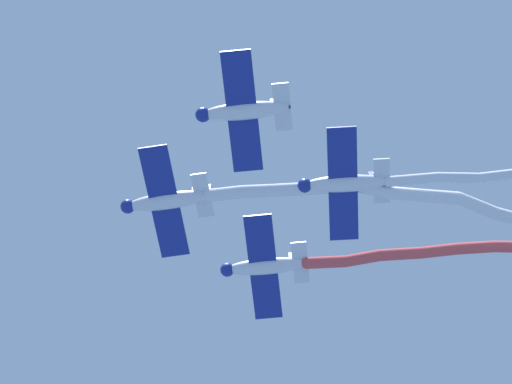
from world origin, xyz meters
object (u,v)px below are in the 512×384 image
(airplane_left_wing, at_px, (243,111))
(airplane_slot, at_px, (344,183))
(airplane_lead, at_px, (165,201))
(airplane_right_wing, at_px, (264,266))

(airplane_left_wing, distance_m, airplane_slot, 7.96)
(airplane_lead, xyz_separation_m, airplane_slot, (-4.70, -10.24, -0.20))
(airplane_lead, distance_m, airplane_right_wing, 7.97)
(airplane_right_wing, bearing_deg, airplane_left_wing, 89.21)
(airplane_left_wing, xyz_separation_m, airplane_slot, (2.77, -7.46, 0.20))
(airplane_lead, xyz_separation_m, airplane_right_wing, (2.77, -7.46, 0.30))
(airplane_lead, relative_size, airplane_left_wing, 0.99)
(airplane_left_wing, distance_m, airplane_right_wing, 11.29)
(airplane_lead, height_order, airplane_right_wing, airplane_right_wing)
(airplane_left_wing, height_order, airplane_slot, airplane_slot)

